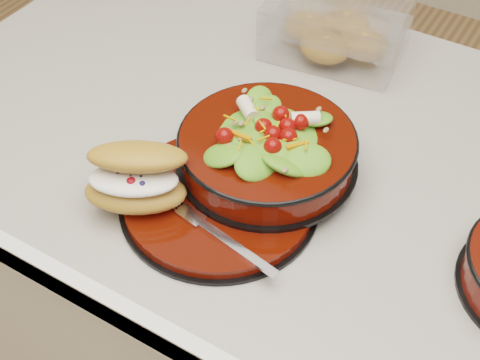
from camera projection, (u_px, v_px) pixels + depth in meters
The scene contains 6 objects.
island_counter at pixel (287, 313), 1.30m from camera, with size 1.24×0.74×0.90m.
dinner_plate at pixel (220, 200), 0.89m from camera, with size 0.27×0.27×0.02m.
salad_bowl at pixel (267, 143), 0.89m from camera, with size 0.25×0.25×0.10m.
croissant at pixel (137, 178), 0.85m from camera, with size 0.15×0.14×0.08m.
fork at pixel (222, 237), 0.83m from camera, with size 0.16×0.05×0.00m.
pastry_box at pixel (336, 29), 1.12m from camera, with size 0.24×0.19×0.09m.
Camera 1 is at (0.29, -0.67, 1.56)m, focal length 50.00 mm.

